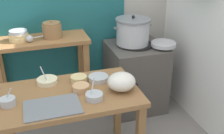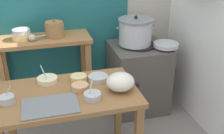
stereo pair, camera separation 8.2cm
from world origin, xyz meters
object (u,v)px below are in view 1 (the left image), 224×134
Objects in this scene: prep_bowl_0 at (98,78)px; prep_bowl_5 at (81,88)px; plastic_bag at (121,82)px; clay_pot at (52,30)px; prep_bowl_2 at (94,96)px; prep_bowl_3 at (47,81)px; prep_bowl_1 at (8,101)px; wide_pan at (163,44)px; stove_block at (135,76)px; bowl_stack_enamel at (19,36)px; prep_bowl_4 at (79,79)px; steamer_pot at (133,31)px; prep_table at (70,105)px; serving_tray at (52,107)px; back_shelf_table at (43,59)px.

prep_bowl_0 is 1.25× the size of prep_bowl_5.
clay_pot is at bearing 114.37° from plastic_bag.
prep_bowl_0 is 0.22m from prep_bowl_5.
prep_bowl_2 reaches higher than prep_bowl_3.
plastic_bag is 1.69× the size of prep_bowl_1.
prep_bowl_2 is 0.17m from prep_bowl_5.
wide_pan is at bearing 37.48° from prep_bowl_2.
bowl_stack_enamel is at bearing 173.10° from stove_block.
clay_pot reaches higher than prep_bowl_4.
prep_bowl_0 is at bearing -132.06° from steamer_pot.
prep_bowl_5 is at bearing -40.30° from prep_bowl_3.
plastic_bag is 0.26m from prep_bowl_2.
prep_bowl_5 is (0.54, 0.05, -0.01)m from prep_bowl_1.
stove_block is at bearing 39.81° from prep_table.
steamer_pot is at bearing -7.51° from clay_pot.
prep_bowl_2 is at bearing -126.43° from steamer_pot.
prep_bowl_2 is at bearing -111.04° from prep_bowl_0.
serving_tray is at bearing -130.81° from prep_table.
clay_pot is 0.33m from bowl_stack_enamel.
bowl_stack_enamel reaches higher than prep_bowl_3.
prep_table is 6.88× the size of prep_bowl_2.
prep_bowl_0 is at bearing -60.16° from back_shelf_table.
clay_pot is at bearing 100.38° from prep_bowl_4.
prep_bowl_5 reaches higher than prep_bowl_4.
prep_table is at bearing -124.15° from prep_bowl_4.
serving_tray is at bearing -136.85° from steamer_pot.
back_shelf_table is at bearing 110.10° from prep_bowl_4.
prep_bowl_0 is at bearing -50.08° from bowl_stack_enamel.
prep_bowl_5 is (-0.01, -0.16, 0.00)m from prep_bowl_4.
steamer_pot reaches higher than bowl_stack_enamel.
steamer_pot is at bearing 47.94° from prep_bowl_0.
prep_bowl_5 is at bearing -150.79° from wide_pan.
prep_table is at bearing -80.87° from back_shelf_table.
plastic_bag is (0.55, 0.09, 0.07)m from serving_tray.
prep_bowl_2 is 1.16× the size of prep_bowl_4.
bowl_stack_enamel is 1.47× the size of prep_bowl_5.
wide_pan is 1.68m from prep_bowl_1.
prep_bowl_3 is (0.00, 0.38, 0.02)m from serving_tray.
serving_tray is 2.36× the size of prep_bowl_3.
clay_pot is 1.20× the size of prep_bowl_2.
clay_pot reaches higher than prep_table.
prep_table is 0.47m from prep_bowl_1.
stove_block reaches higher than prep_bowl_4.
back_shelf_table reaches higher than prep_bowl_5.
prep_table is 0.17m from prep_bowl_5.
plastic_bag is at bearing -65.63° from clay_pot.
stove_block is at bearing 44.96° from prep_bowl_0.
prep_bowl_3 is (-0.01, -0.63, 0.06)m from back_shelf_table.
prep_bowl_2 reaches higher than plastic_bag.
clay_pot reaches higher than stove_block.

